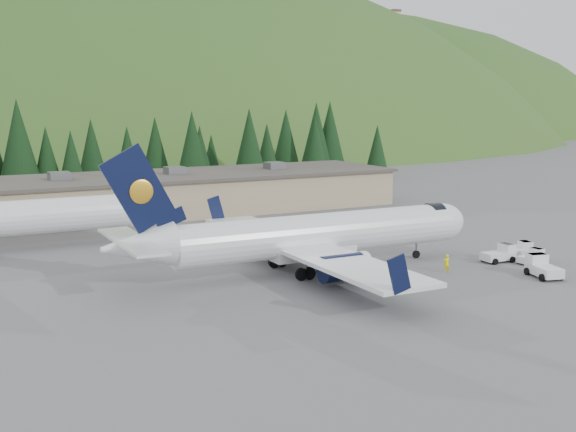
# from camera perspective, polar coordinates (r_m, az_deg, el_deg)

# --- Properties ---
(ground) EXTENTS (600.00, 600.00, 0.00)m
(ground) POSITION_cam_1_polar(r_m,az_deg,el_deg) (64.30, 2.54, -4.28)
(ground) COLOR #58585C
(airliner) EXTENTS (35.13, 32.89, 11.69)m
(airliner) POSITION_cam_1_polar(r_m,az_deg,el_deg) (63.15, 1.74, -1.63)
(airliner) COLOR white
(airliner) RESTS_ON ground
(baggage_tug_a) EXTENTS (3.15, 1.98, 1.65)m
(baggage_tug_a) POSITION_cam_1_polar(r_m,az_deg,el_deg) (70.20, 16.43, -2.88)
(baggage_tug_a) COLOR silver
(baggage_tug_a) RESTS_ON ground
(baggage_tug_b) EXTENTS (3.24, 2.45, 1.56)m
(baggage_tug_b) POSITION_cam_1_polar(r_m,az_deg,el_deg) (72.52, 17.73, -2.60)
(baggage_tug_b) COLOR silver
(baggage_tug_b) RESTS_ON ground
(baggage_tug_c) EXTENTS (2.75, 3.75, 1.83)m
(baggage_tug_c) POSITION_cam_1_polar(r_m,az_deg,el_deg) (65.37, 19.44, -3.84)
(baggage_tug_c) COLOR silver
(baggage_tug_c) RESTS_ON ground
(terminal_building) EXTENTS (71.00, 17.00, 6.10)m
(terminal_building) POSITION_cam_1_polar(r_m,az_deg,el_deg) (96.40, -11.70, 1.65)
(terminal_building) COLOR tan
(terminal_building) RESTS_ON ground
(baggage_tug_d) EXTENTS (2.69, 1.80, 1.36)m
(baggage_tug_d) POSITION_cam_1_polar(r_m,az_deg,el_deg) (70.34, 18.75, -3.08)
(baggage_tug_d) COLOR silver
(baggage_tug_d) RESTS_ON ground
(ramp_worker) EXTENTS (0.58, 0.38, 1.59)m
(ramp_worker) POSITION_cam_1_polar(r_m,az_deg,el_deg) (64.75, 12.42, -3.67)
(ramp_worker) COLOR #F9E700
(ramp_worker) RESTS_ON ground
(tree_line) EXTENTS (112.92, 18.50, 13.98)m
(tree_line) POSITION_cam_1_polar(r_m,az_deg,el_deg) (119.18, -13.97, 5.22)
(tree_line) COLOR black
(tree_line) RESTS_ON ground
(hills) EXTENTS (614.00, 330.00, 300.00)m
(hills) POSITION_cam_1_polar(r_m,az_deg,el_deg) (291.57, -9.68, -10.52)
(hills) COLOR #1F4E1C
(hills) RESTS_ON ground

